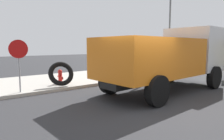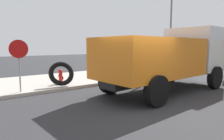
{
  "view_description": "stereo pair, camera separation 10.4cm",
  "coord_description": "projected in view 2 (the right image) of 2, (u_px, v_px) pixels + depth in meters",
  "views": [
    {
      "loc": [
        -5.25,
        -4.61,
        2.08
      ],
      "look_at": [
        0.46,
        2.54,
        0.99
      ],
      "focal_mm": 32.5,
      "sensor_mm": 36.0,
      "label": 1
    },
    {
      "loc": [
        -5.16,
        -4.67,
        2.08
      ],
      "look_at": [
        0.46,
        2.54,
        0.99
      ],
      "focal_mm": 32.5,
      "sensor_mm": 36.0,
      "label": 2
    }
  ],
  "objects": [
    {
      "name": "street_light_pole",
      "position": [
        171.0,
        26.0,
        15.05
      ],
      "size": [
        0.12,
        0.12,
        6.77
      ],
      "primitive_type": "cylinder",
      "color": "#595B5E",
      "rests_on": "sidewalk_curb"
    },
    {
      "name": "ground_plane",
      "position": [
        146.0,
        106.0,
        7.06
      ],
      "size": [
        80.0,
        80.0,
        0.0
      ],
      "primitive_type": "plane",
      "color": "#2D2D30"
    },
    {
      "name": "dump_truck_orange",
      "position": [
        169.0,
        56.0,
        9.35
      ],
      "size": [
        7.1,
        3.05,
        3.0
      ],
      "color": "orange",
      "rests_on": "ground"
    },
    {
      "name": "loose_tire",
      "position": [
        61.0,
        74.0,
        9.8
      ],
      "size": [
        1.33,
        0.94,
        1.2
      ],
      "primitive_type": "torus",
      "rotation": [
        1.16,
        0.0,
        -0.21
      ],
      "color": "black",
      "rests_on": "sidewalk_curb"
    },
    {
      "name": "fire_hydrant",
      "position": [
        61.0,
        76.0,
        10.41
      ],
      "size": [
        0.22,
        0.5,
        0.74
      ],
      "color": "red",
      "rests_on": "sidewalk_curb"
    },
    {
      "name": "stop_sign",
      "position": [
        19.0,
        56.0,
        8.36
      ],
      "size": [
        0.76,
        0.08,
        2.19
      ],
      "color": "gray",
      "rests_on": "sidewalk_curb"
    },
    {
      "name": "sidewalk_curb",
      "position": [
        66.0,
        80.0,
        12.14
      ],
      "size": [
        36.0,
        5.0,
        0.15
      ],
      "primitive_type": "cube",
      "color": "#ADA89E",
      "rests_on": "ground"
    }
  ]
}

